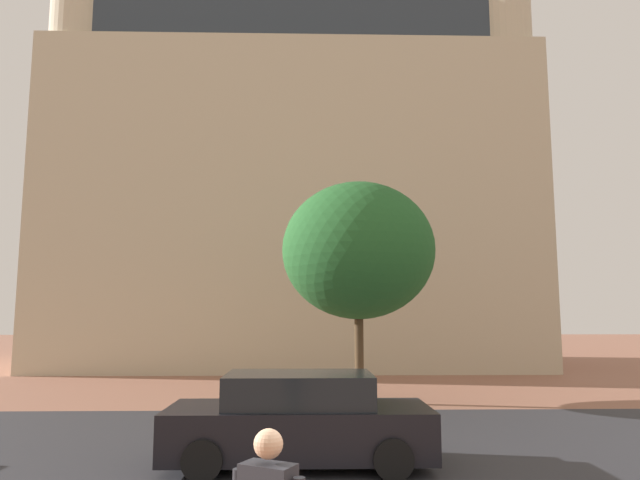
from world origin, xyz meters
TOP-DOWN VIEW (x-y plane):
  - ground_plane at (0.00, 10.00)m, footprint 120.00×120.00m
  - street_asphalt_strip at (0.00, 7.05)m, footprint 120.00×8.01m
  - landmark_building at (-0.86, 25.40)m, footprint 23.55×11.44m
  - car_black at (-0.72, 5.29)m, footprint 4.51×2.09m
  - tree_curb_far at (0.97, 12.31)m, footprint 4.59×4.59m

SIDE VIEW (x-z plane):
  - ground_plane at x=0.00m, z-range 0.00..0.00m
  - street_asphalt_strip at x=0.00m, z-range 0.00..0.00m
  - car_black at x=-0.72m, z-range -0.03..1.52m
  - tree_curb_far at x=0.97m, z-range 1.20..7.76m
  - landmark_building at x=-0.86m, z-range -7.80..27.72m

